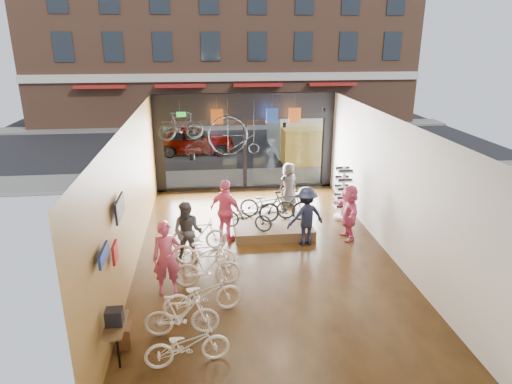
{
  "coord_description": "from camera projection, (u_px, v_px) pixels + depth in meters",
  "views": [
    {
      "loc": [
        -1.53,
        -11.48,
        5.86
      ],
      "look_at": [
        -0.08,
        1.4,
        1.4
      ],
      "focal_mm": 32.0,
      "sensor_mm": 36.0,
      "label": 1
    }
  ],
  "objects": [
    {
      "name": "penny_farthing",
      "position": [
        236.0,
        137.0,
        15.95
      ],
      "size": [
        1.72,
        0.06,
        1.38
      ],
      "primitive_type": null,
      "color": "black",
      "rests_on": "ceiling"
    },
    {
      "name": "opposite_building",
      "position": [
        224.0,
        18.0,
        30.78
      ],
      "size": [
        26.0,
        5.0,
        14.0
      ],
      "primitive_type": "cube",
      "color": "brown",
      "rests_on": "ground"
    },
    {
      "name": "exit_sign",
      "position": [
        181.0,
        114.0,
        17.13
      ],
      "size": [
        0.35,
        0.06,
        0.18
      ],
      "primitive_type": "cube",
      "color": "#198C26",
      "rests_on": "storefront"
    },
    {
      "name": "wall_merch",
      "position": [
        114.0,
        285.0,
        8.79
      ],
      "size": [
        0.4,
        2.4,
        2.6
      ],
      "primitive_type": null,
      "color": "navy",
      "rests_on": "wall_left"
    },
    {
      "name": "customer_5",
      "position": [
        349.0,
        212.0,
        13.65
      ],
      "size": [
        0.57,
        1.6,
        1.7
      ],
      "primitive_type": "imported",
      "rotation": [
        0.0,
        0.0,
        4.76
      ],
      "color": "#CC4C72",
      "rests_on": "ground_plane"
    },
    {
      "name": "customer_2",
      "position": [
        226.0,
        211.0,
        13.48
      ],
      "size": [
        1.15,
        1.05,
        1.89
      ],
      "primitive_type": "imported",
      "rotation": [
        0.0,
        0.0,
        2.46
      ],
      "color": "#CC4C72",
      "rests_on": "ground_plane"
    },
    {
      "name": "jersey_right",
      "position": [
        295.0,
        115.0,
        16.94
      ],
      "size": [
        0.45,
        0.03,
        0.55
      ],
      "primitive_type": "cube",
      "color": "#CC5919",
      "rests_on": "ceiling"
    },
    {
      "name": "floor_bike_5",
      "position": [
        199.0,
        235.0,
        13.01
      ],
      "size": [
        1.59,
        0.47,
        0.95
      ],
      "primitive_type": "imported",
      "rotation": [
        0.0,
        0.0,
        1.56
      ],
      "color": "silver",
      "rests_on": "ground_plane"
    },
    {
      "name": "floor_bike_0",
      "position": [
        187.0,
        345.0,
        8.47
      ],
      "size": [
        1.65,
        0.77,
        0.83
      ],
      "primitive_type": "imported",
      "rotation": [
        0.0,
        0.0,
        1.71
      ],
      "color": "silver",
      "rests_on": "ground_plane"
    },
    {
      "name": "jersey_left",
      "position": [
        217.0,
        117.0,
        16.64
      ],
      "size": [
        0.45,
        0.03,
        0.55
      ],
      "primitive_type": "cube",
      "color": "#CC5919",
      "rests_on": "ceiling"
    },
    {
      "name": "floor_bike_3",
      "position": [
        207.0,
        268.0,
        11.12
      ],
      "size": [
        1.65,
        0.51,
        0.99
      ],
      "primitive_type": "imported",
      "rotation": [
        0.0,
        0.0,
        1.6
      ],
      "color": "silver",
      "rests_on": "ground_plane"
    },
    {
      "name": "customer_0",
      "position": [
        167.0,
        258.0,
        10.71
      ],
      "size": [
        0.7,
        0.5,
        1.82
      ],
      "primitive_type": "imported",
      "rotation": [
        0.0,
        0.0,
        0.1
      ],
      "color": "#CC4C72",
      "rests_on": "ground_plane"
    },
    {
      "name": "floor_bike_2",
      "position": [
        203.0,
        295.0,
        10.01
      ],
      "size": [
        1.86,
        0.99,
        0.93
      ],
      "primitive_type": "imported",
      "rotation": [
        0.0,
        0.0,
        1.79
      ],
      "color": "silver",
      "rests_on": "ground_plane"
    },
    {
      "name": "wall_back",
      "position": [
        319.0,
        325.0,
        6.58
      ],
      "size": [
        7.0,
        0.04,
        3.8
      ],
      "primitive_type": "cube",
      "color": "beige",
      "rests_on": "ground"
    },
    {
      "name": "sunglasses_rack",
      "position": [
        343.0,
        193.0,
        15.17
      ],
      "size": [
        0.61,
        0.54,
        1.77
      ],
      "primitive_type": null,
      "rotation": [
        0.0,
        0.0,
        0.25
      ],
      "color": "white",
      "rests_on": "ground_plane"
    },
    {
      "name": "box_truck",
      "position": [
        297.0,
        131.0,
        23.11
      ],
      "size": [
        2.15,
        6.46,
        2.55
      ],
      "primitive_type": null,
      "color": "silver",
      "rests_on": "street_road"
    },
    {
      "name": "display_platform",
      "position": [
        272.0,
        227.0,
        14.34
      ],
      "size": [
        2.4,
        1.8,
        0.3
      ],
      "primitive_type": "cube",
      "color": "#463820",
      "rests_on": "ground_plane"
    },
    {
      "name": "customer_3",
      "position": [
        306.0,
        216.0,
        13.24
      ],
      "size": [
        1.29,
        0.96,
        1.78
      ],
      "primitive_type": "imported",
      "rotation": [
        0.0,
        0.0,
        3.43
      ],
      "color": "#161C33",
      "rests_on": "ground_plane"
    },
    {
      "name": "hung_bike",
      "position": [
        180.0,
        126.0,
        15.6
      ],
      "size": [
        1.64,
        0.8,
        0.95
      ],
      "primitive_type": "imported",
      "rotation": [
        0.0,
        0.0,
        1.8
      ],
      "color": "black",
      "rests_on": "ceiling"
    },
    {
      "name": "customer_4",
      "position": [
        288.0,
        185.0,
        16.34
      ],
      "size": [
        0.92,
        0.8,
        1.59
      ],
      "primitive_type": "imported",
      "rotation": [
        0.0,
        0.0,
        3.6
      ],
      "color": "#3F3F44",
      "rests_on": "ground_plane"
    },
    {
      "name": "display_bike_mid",
      "position": [
        286.0,
        206.0,
        14.21
      ],
      "size": [
        1.72,
        0.53,
        1.02
      ],
      "primitive_type": "imported",
      "rotation": [
        0.0,
        0.0,
        1.6
      ],
      "color": "black",
      "rests_on": "display_platform"
    },
    {
      "name": "sidewalk_far",
      "position": [
        228.0,
        126.0,
        30.69
      ],
      "size": [
        30.0,
        2.0,
        0.12
      ],
      "primitive_type": "cube",
      "color": "slate",
      "rests_on": "ground"
    },
    {
      "name": "wall_right",
      "position": [
        391.0,
        187.0,
        12.61
      ],
      "size": [
        0.04,
        12.0,
        3.8
      ],
      "primitive_type": "cube",
      "color": "beige",
      "rests_on": "ground"
    },
    {
      "name": "floor_bike_1",
      "position": [
        182.0,
        315.0,
        9.28
      ],
      "size": [
        1.53,
        0.44,
        0.92
      ],
      "primitive_type": "imported",
      "rotation": [
        0.0,
        0.0,
        1.57
      ],
      "color": "silver",
      "rests_on": "ground_plane"
    },
    {
      "name": "ground_plane",
      "position": [
        264.0,
        255.0,
        12.86
      ],
      "size": [
        7.0,
        12.0,
        0.04
      ],
      "primitive_type": "cube",
      "color": "black",
      "rests_on": "ground"
    },
    {
      "name": "display_bike_left",
      "position": [
        247.0,
        216.0,
        13.69
      ],
      "size": [
        1.68,
        1.22,
        0.84
      ],
      "primitive_type": "imported",
      "rotation": [
        0.0,
        0.0,
        1.1
      ],
      "color": "black",
      "rests_on": "display_platform"
    },
    {
      "name": "storefront",
      "position": [
        245.0,
        142.0,
        17.88
      ],
      "size": [
        7.0,
        0.26,
        3.8
      ],
      "primitive_type": null,
      "color": "black",
      "rests_on": "ground"
    },
    {
      "name": "sidewalk_near",
      "position": [
        243.0,
        178.0,
        19.6
      ],
      "size": [
        30.0,
        2.4,
        0.12
      ],
      "primitive_type": "cube",
      "color": "slate",
      "rests_on": "ground"
    },
    {
      "name": "ceiling",
      "position": [
        265.0,
        120.0,
        11.61
      ],
      "size": [
        7.0,
        12.0,
        0.04
      ],
      "primitive_type": "cube",
      "color": "black",
      "rests_on": "ground"
    },
    {
      "name": "customer_1",
      "position": [
        188.0,
        233.0,
        12.21
      ],
      "size": [
        0.97,
        0.83,
        1.72
      ],
      "primitive_type": "imported",
      "rotation": [
        0.0,
        0.0,
        -0.24
      ],
      "color": "#3F3F44",
      "rests_on": "ground_plane"
    },
    {
      "name": "street_car",
      "position": [
        193.0,
        140.0,
        23.66
      ],
      "size": [
        4.3,
        1.73,
        1.47
      ],
      "primitive_type": "imported",
      "rotation": [
        0.0,
        0.0,
        1.57
      ],
      "color": "gray",
      "rests_on": "street_road"
    },
    {
      "name": "street_road",
      "position": [
        231.0,
        140.0,
        26.95
      ],
      "size": [
        30.0,
        18.0,
        0.02
      ],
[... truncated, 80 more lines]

